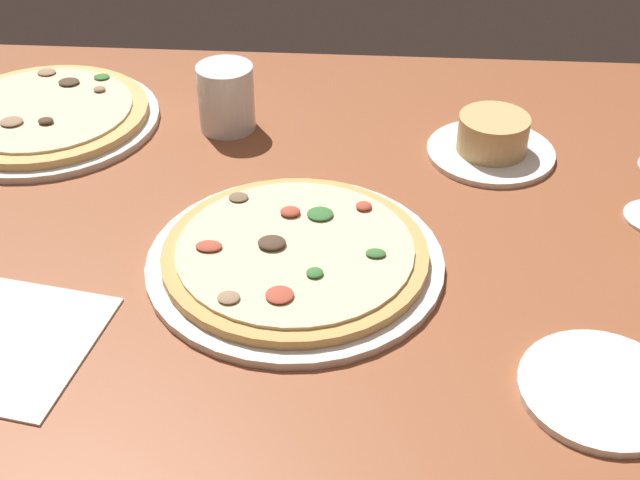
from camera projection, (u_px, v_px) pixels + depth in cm
name	position (u px, v px, depth cm)	size (l,w,h in cm)	color
dining_table	(344.00, 270.00, 101.60)	(150.00, 110.00, 4.00)	brown
pizza_main	(295.00, 257.00, 98.40)	(33.78, 33.78, 3.37)	silver
pizza_side	(44.00, 116.00, 125.13)	(32.67, 32.67, 3.33)	silver
ramekin_on_saucer	(492.00, 140.00, 117.40)	(17.33, 17.33, 5.78)	silver
water_glass	(226.00, 102.00, 122.56)	(7.95, 7.95, 9.41)	silver
side_plate	(602.00, 390.00, 82.98)	(16.01, 16.01, 0.90)	white
paper_menu	(18.00, 345.00, 88.36)	(14.85, 18.39, 0.30)	white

